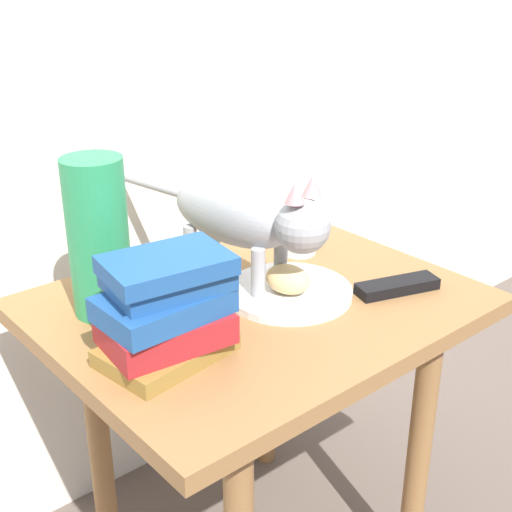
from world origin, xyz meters
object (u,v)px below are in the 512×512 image
side_table (256,346)px  green_vase (98,238)px  cat (245,218)px  tv_remote (397,286)px  plate (288,292)px  bread_roll (288,279)px  book_stack (166,309)px  candle_jar (299,235)px

side_table → green_vase: 0.34m
cat → side_table: bearing=-106.4°
cat → tv_remote: (0.19, -0.18, -0.12)m
side_table → plate: 0.12m
side_table → tv_remote: (0.21, -0.14, 0.10)m
side_table → bread_roll: size_ratio=8.80×
plate → book_stack: size_ratio=1.08×
book_stack → tv_remote: (0.43, -0.08, -0.07)m
cat → candle_jar: size_ratio=5.60×
green_vase → book_stack: bearing=-89.8°
book_stack → green_vase: 0.19m
plate → cat: (-0.04, 0.07, 0.13)m
side_table → book_stack: bearing=-165.2°
book_stack → tv_remote: book_stack is taller
plate → bread_roll: bread_roll is taller
side_table → plate: bearing=-29.1°
bread_roll → plate: bearing=41.8°
side_table → cat: size_ratio=1.48×
plate → cat: cat is taller
bread_roll → green_vase: 0.32m
side_table → green_vase: (-0.22, 0.13, 0.23)m
green_vase → candle_jar: (0.41, -0.03, -0.09)m
plate → green_vase: bearing=149.9°
plate → side_table: bearing=150.9°
cat → green_vase: size_ratio=1.81×
side_table → candle_jar: size_ratio=8.28×
book_stack → green_vase: green_vase is taller
side_table → book_stack: size_ratio=3.44×
candle_jar → tv_remote: bearing=-86.7°
cat → book_stack: (-0.23, -0.10, -0.05)m
plate → candle_jar: bearing=41.3°
bread_roll → green_vase: (-0.26, 0.17, 0.09)m
side_table → cat: 0.23m
bread_roll → tv_remote: bearing=-31.0°
cat → green_vase: 0.25m
book_stack → tv_remote: size_ratio=1.36×
plate → tv_remote: size_ratio=1.48×
book_stack → candle_jar: book_stack is taller
green_vase → candle_jar: green_vase is taller
book_stack → candle_jar: bearing=20.7°
plate → candle_jar: candle_jar is taller
green_vase → tv_remote: size_ratio=1.75×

